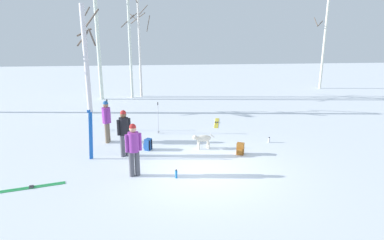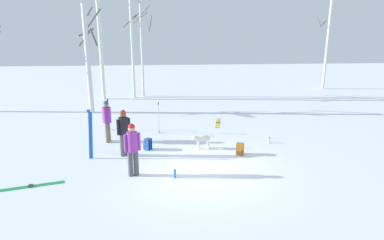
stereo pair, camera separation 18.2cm
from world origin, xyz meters
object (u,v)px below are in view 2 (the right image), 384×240
object	(u,v)px
ski_poles_1	(159,117)
person_1	(124,130)
birch_tree_3	(132,33)
birch_tree_4	(141,36)
ski_pair_planted_0	(91,134)
ski_pair_lying_1	(32,186)
water_bottle_1	(175,174)
birch_tree_5	(328,32)
birch_tree_1	(88,58)
dog	(202,139)
backpack_0	(148,144)
backpack_1	(240,149)
person_2	(107,119)
birch_tree_2	(100,39)
ski_pair_lying_0	(217,123)
water_bottle_0	(269,140)
person_0	(132,146)
ski_poles_0	(109,114)

from	to	relation	value
ski_poles_1	person_1	bearing A→B (deg)	-114.98
birch_tree_3	birch_tree_4	bearing A→B (deg)	33.74
ski_pair_planted_0	birch_tree_3	size ratio (longest dim) A/B	0.23
ski_pair_lying_1	water_bottle_1	xyz separation A→B (m)	(4.23, 0.26, 0.12)
person_1	birch_tree_4	xyz separation A→B (m)	(0.04, 10.65, 2.91)
birch_tree_5	birch_tree_1	bearing A→B (deg)	-159.22
water_bottle_1	birch_tree_4	distance (m)	13.32
dog	backpack_0	world-z (taller)	dog
ski_pair_lying_1	birch_tree_5	xyz separation A→B (m)	(15.58, 14.69, 4.04)
ski_pair_planted_0	backpack_1	bearing A→B (deg)	-0.81
ski_pair_lying_1	backpack_1	distance (m)	6.97
person_2	birch_tree_2	xyz separation A→B (m)	(-1.57, 8.40, 2.73)
person_1	ski_pair_lying_0	xyz separation A→B (m)	(3.99, 3.92, -0.97)
person_1	water_bottle_0	size ratio (longest dim) A/B	7.54
person_2	backpack_0	distance (m)	2.10
birch_tree_3	ski_pair_lying_0	bearing A→B (deg)	-54.61
ski_pair_lying_1	ski_poles_1	xyz separation A→B (m)	(3.66, 4.84, 0.74)
birch_tree_4	ski_poles_1	bearing A→B (deg)	-81.86
backpack_1	water_bottle_0	distance (m)	1.88
backpack_1	birch_tree_5	world-z (taller)	birch_tree_5
ski_pair_planted_0	ski_pair_lying_1	bearing A→B (deg)	-122.07
person_0	backpack_1	world-z (taller)	person_0
ski_poles_0	person_0	bearing A→B (deg)	-72.90
birch_tree_5	ski_poles_1	bearing A→B (deg)	-140.42
person_0	ski_pair_lying_0	size ratio (longest dim) A/B	1.02
birch_tree_3	backpack_1	bearing A→B (deg)	-65.82
person_1	water_bottle_1	bearing A→B (deg)	-48.89
ski_pair_lying_1	person_0	bearing A→B (deg)	10.52
person_0	person_1	world-z (taller)	same
dog	ski_poles_1	bearing A→B (deg)	129.31
ski_poles_1	water_bottle_0	size ratio (longest dim) A/B	6.13
dog	ski_poles_0	size ratio (longest dim) A/B	0.63
water_bottle_0	water_bottle_1	distance (m)	4.89
ski_pair_planted_0	water_bottle_1	bearing A→B (deg)	-32.60
person_2	ski_pair_lying_0	distance (m)	5.46
ski_pair_planted_0	birch_tree_4	bearing A→B (deg)	83.78
ski_pair_lying_1	ski_poles_0	size ratio (longest dim) A/B	1.23
ski_pair_lying_1	dog	bearing A→B (deg)	27.47
backpack_0	birch_tree_1	xyz separation A→B (m)	(-3.28, 5.95, 2.73)
person_2	birch_tree_3	world-z (taller)	birch_tree_3
birch_tree_1	birch_tree_5	distance (m)	16.71
ski_pair_lying_0	water_bottle_0	size ratio (longest dim) A/B	7.39
person_2	water_bottle_1	size ratio (longest dim) A/B	6.15
ski_pair_planted_0	birch_tree_1	bearing A→B (deg)	101.31
water_bottle_0	ski_poles_1	bearing A→B (deg)	160.11
person_2	birch_tree_4	xyz separation A→B (m)	(0.89, 9.05, 2.91)
backpack_0	water_bottle_0	distance (m)	4.87
birch_tree_2	birch_tree_5	world-z (taller)	birch_tree_5
ski_pair_lying_0	birch_tree_5	world-z (taller)	birch_tree_5
person_1	dog	size ratio (longest dim) A/B	1.92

